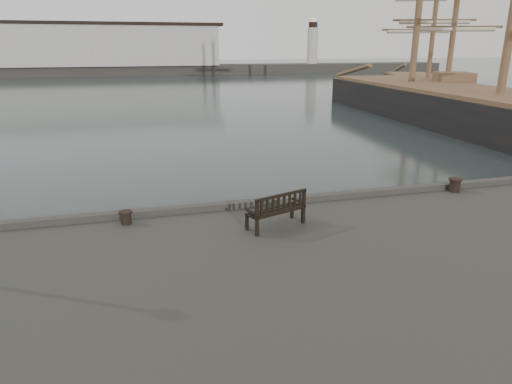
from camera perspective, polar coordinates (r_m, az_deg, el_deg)
The scene contains 7 objects.
ground at distance 14.24m, azimuth 1.92°, elevation -7.27°, with size 400.00×400.00×0.00m, color black.
breakwater at distance 104.33m, azimuth -16.18°, elevation 16.20°, with size 140.00×9.50×12.20m.
bench at distance 11.75m, azimuth 2.53°, elevation -3.04°, with size 1.69×1.06×0.92m.
bollard_left at distance 12.45m, azimuth -15.94°, elevation -3.09°, with size 0.34×0.34×0.36m, color black.
bollard_right at distance 15.92m, azimuth 23.59°, elevation 0.80°, with size 0.42×0.42×0.44m, color black.
tall_ship_main at distance 37.68m, azimuth 27.77°, elevation 7.80°, with size 10.09×42.31×31.51m.
tall_ship_far at distance 57.40m, azimuth 20.50°, elevation 11.45°, with size 14.44×26.31×22.30m.
Camera 1 is at (-3.82, -12.31, 6.04)m, focal length 32.00 mm.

